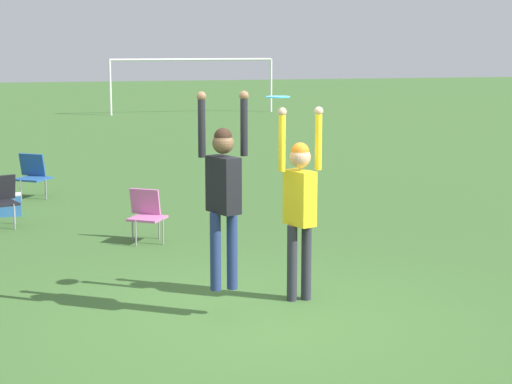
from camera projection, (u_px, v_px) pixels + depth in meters
The scene contains 9 objects.
ground_plane at pixel (252, 319), 9.41m from camera, with size 120.00×120.00×0.00m, color #3D662D.
person_jumping at pixel (223, 186), 9.25m from camera, with size 0.57×0.46×2.18m.
person_defending at pixel (300, 198), 9.90m from camera, with size 0.54×0.44×2.28m.
frisbee at pixel (278, 97), 9.59m from camera, with size 0.27×0.28×0.02m.
camping_chair_0 at pixel (33, 173), 16.78m from camera, with size 0.77×0.85×0.85m.
camping_chair_2 at pixel (146, 212), 13.03m from camera, with size 0.67×0.73×0.80m.
camping_chair_3 at pixel (0, 197), 14.10m from camera, with size 0.65×0.70×0.83m.
cooler_box at pixel (9, 205), 15.02m from camera, with size 0.43×0.29×0.39m.
soccer_goal at pixel (192, 70), 36.51m from camera, with size 7.10×0.10×2.35m.
Camera 1 is at (-2.28, -8.74, 3.00)m, focal length 60.00 mm.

